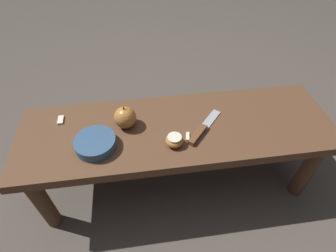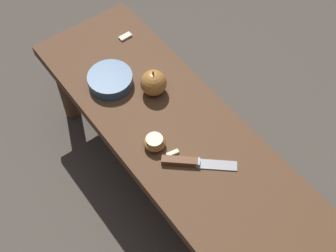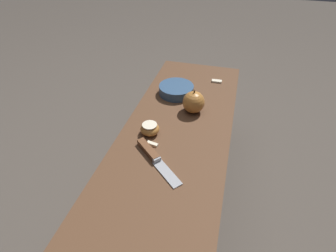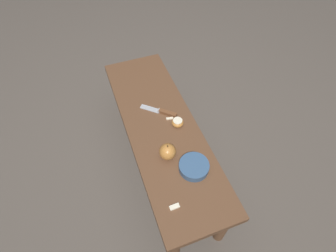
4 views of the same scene
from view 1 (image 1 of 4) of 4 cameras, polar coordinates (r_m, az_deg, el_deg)
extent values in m
plane|color=#4C443D|center=(1.33, 1.64, -11.72)|extent=(8.00, 8.00, 0.00)
cube|color=brown|center=(1.04, 2.05, -0.90)|extent=(1.23, 0.38, 0.04)
cylinder|color=brown|center=(1.44, 23.39, -0.07)|extent=(0.06, 0.06, 0.34)
cylinder|color=brown|center=(1.33, -23.72, -4.81)|extent=(0.06, 0.06, 0.34)
cylinder|color=brown|center=(1.30, 28.08, -8.30)|extent=(0.06, 0.06, 0.34)
cylinder|color=brown|center=(1.18, -25.73, -14.59)|extent=(0.06, 0.06, 0.34)
cube|color=#9EA0A5|center=(1.06, 9.30, 1.49)|extent=(0.10, 0.11, 0.00)
cube|color=#9EA0A5|center=(1.02, 7.88, -0.11)|extent=(0.03, 0.03, 0.02)
cube|color=brown|center=(0.99, 6.45, -1.92)|extent=(0.09, 0.10, 0.02)
sphere|color=#B27233|center=(1.01, -9.30, 1.85)|extent=(0.09, 0.09, 0.09)
cylinder|color=#4C3319|center=(0.98, -9.61, 3.79)|extent=(0.01, 0.01, 0.01)
ellipsoid|color=#B27233|center=(0.95, 1.42, -3.16)|extent=(0.07, 0.07, 0.04)
cylinder|color=beige|center=(0.94, 1.44, -2.43)|extent=(0.05, 0.05, 0.00)
cube|color=beige|center=(0.99, 4.31, -2.28)|extent=(0.02, 0.04, 0.01)
cube|color=beige|center=(1.13, -22.33, 1.23)|extent=(0.02, 0.05, 0.01)
cylinder|color=#335175|center=(0.98, -15.52, -3.65)|extent=(0.15, 0.15, 0.04)
camera|label=2|loc=(0.89, 100.05, 37.40)|focal=50.00mm
camera|label=3|loc=(1.17, 40.23, 30.53)|focal=28.00mm
camera|label=4|loc=(1.28, -69.64, 45.06)|focal=28.00mm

